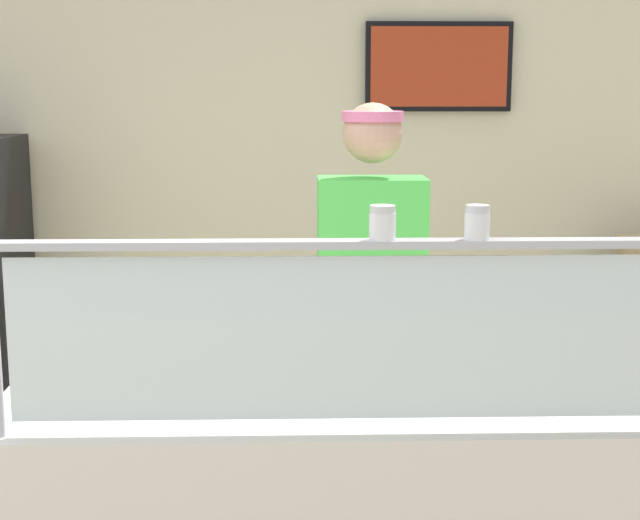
{
  "coord_description": "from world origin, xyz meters",
  "views": [
    {
      "loc": [
        0.84,
        -2.22,
        1.82
      ],
      "look_at": [
        0.91,
        0.41,
        1.33
      ],
      "focal_mm": 53.2,
      "sensor_mm": 36.0,
      "label": 1
    }
  ],
  "objects_px": {
    "parmesan_shaker": "(382,225)",
    "worker_figure": "(372,315)",
    "pizza_server": "(352,376)",
    "pizza_tray": "(347,381)",
    "pepper_flake_shaker": "(477,225)"
  },
  "relations": [
    {
      "from": "parmesan_shaker",
      "to": "worker_figure",
      "type": "relative_size",
      "value": 0.05
    },
    {
      "from": "pizza_tray",
      "to": "pizza_server",
      "type": "bearing_deg",
      "value": -59.41
    },
    {
      "from": "worker_figure",
      "to": "pizza_server",
      "type": "bearing_deg",
      "value": -99.74
    },
    {
      "from": "parmesan_shaker",
      "to": "pizza_server",
      "type": "bearing_deg",
      "value": 98.06
    },
    {
      "from": "parmesan_shaker",
      "to": "worker_figure",
      "type": "height_order",
      "value": "worker_figure"
    },
    {
      "from": "parmesan_shaker",
      "to": "worker_figure",
      "type": "xyz_separation_m",
      "value": [
        0.06,
        1.02,
        -0.48
      ]
    },
    {
      "from": "worker_figure",
      "to": "pizza_tray",
      "type": "bearing_deg",
      "value": -101.05
    },
    {
      "from": "worker_figure",
      "to": "pepper_flake_shaker",
      "type": "bearing_deg",
      "value": -80.6
    },
    {
      "from": "pizza_tray",
      "to": "worker_figure",
      "type": "xyz_separation_m",
      "value": [
        0.13,
        0.64,
        0.04
      ]
    },
    {
      "from": "pizza_tray",
      "to": "pepper_flake_shaker",
      "type": "xyz_separation_m",
      "value": [
        0.29,
        -0.38,
        0.52
      ]
    },
    {
      "from": "parmesan_shaker",
      "to": "pepper_flake_shaker",
      "type": "relative_size",
      "value": 1.0
    },
    {
      "from": "pizza_tray",
      "to": "worker_figure",
      "type": "bearing_deg",
      "value": 78.95
    },
    {
      "from": "pepper_flake_shaker",
      "to": "worker_figure",
      "type": "distance_m",
      "value": 1.14
    },
    {
      "from": "worker_figure",
      "to": "parmesan_shaker",
      "type": "bearing_deg",
      "value": -93.57
    },
    {
      "from": "parmesan_shaker",
      "to": "worker_figure",
      "type": "bearing_deg",
      "value": 86.43
    }
  ]
}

